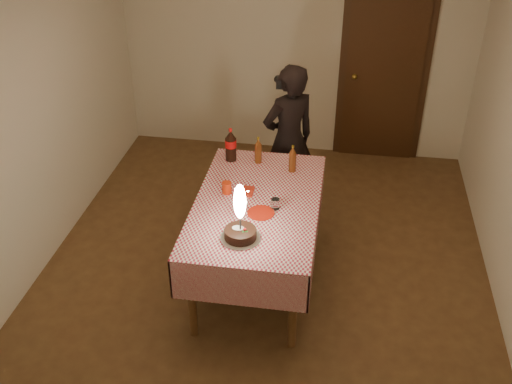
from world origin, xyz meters
The scene contains 12 objects.
ground centered at (0.00, 0.00, 0.00)m, with size 4.00×4.50×0.01m, color brown.
room_shell centered at (0.03, 0.08, 1.65)m, with size 4.04×4.54×2.62m.
dining_table centered at (-0.05, -0.28, 0.71)m, with size 1.02×1.72×0.82m.
birthday_cake centered at (-0.10, -0.79, 0.96)m, with size 0.30×0.30×0.47m.
red_plate centered at (0.01, -0.44, 0.83)m, with size 0.22×0.22×0.01m, color red.
red_cup centered at (-0.32, -0.18, 0.87)m, with size 0.08×0.08×0.10m, color #B8290C.
clear_cup centered at (0.11, -0.35, 0.87)m, with size 0.07×0.07×0.09m, color silver.
napkin_stack centered at (-0.18, -0.15, 0.83)m, with size 0.15×0.15×0.02m, color #A92313.
cola_bottle centered at (-0.40, 0.38, 0.97)m, with size 0.10×0.10×0.32m.
amber_bottle_left centered at (-0.14, 0.37, 0.94)m, with size 0.06×0.06×0.25m.
amber_bottle_right centered at (0.18, 0.27, 0.94)m, with size 0.06×0.06×0.25m.
photographer centered at (0.07, 0.92, 0.79)m, with size 0.68×0.64×1.57m.
Camera 1 is at (0.59, -4.34, 3.53)m, focal length 42.00 mm.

